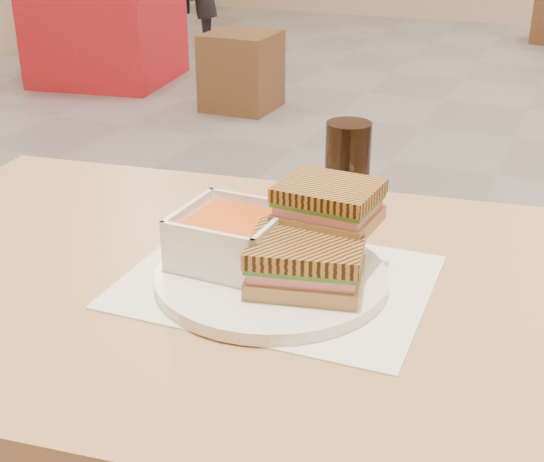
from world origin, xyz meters
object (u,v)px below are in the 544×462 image
at_px(bg_chair_0r, 242,71).
at_px(main_table, 284,360).
at_px(bg_chair_0l, 67,42).
at_px(plate, 271,277).
at_px(cola_glass, 347,170).
at_px(panini_lower, 306,262).
at_px(bg_table_0, 106,25).
at_px(soup_bowl, 231,239).

bearing_deg(bg_chair_0r, main_table, -63.40).
bearing_deg(bg_chair_0l, plate, -48.82).
bearing_deg(bg_chair_0r, plate, -63.67).
bearing_deg(plate, bg_chair_0l, 131.18).
height_order(main_table, cola_glass, cola_glass).
bearing_deg(bg_chair_0r, panini_lower, -63.04).
distance_m(panini_lower, bg_table_0, 4.53).
relative_size(cola_glass, bg_table_0, 0.15).
height_order(cola_glass, bg_chair_0r, cola_glass).
bearing_deg(bg_chair_0r, bg_chair_0l, 166.24).
height_order(soup_bowl, bg_chair_0l, soup_bowl).
height_order(cola_glass, bg_table_0, cola_glass).
xyz_separation_m(main_table, soup_bowl, (-0.08, 0.00, 0.16)).
xyz_separation_m(panini_lower, bg_chair_0r, (-1.64, 3.23, -0.57)).
relative_size(plate, bg_chair_0l, 0.61).
bearing_deg(main_table, bg_chair_0r, 116.60).
bearing_deg(panini_lower, soup_bowl, 169.12).
relative_size(main_table, panini_lower, 8.30).
xyz_separation_m(soup_bowl, panini_lower, (0.11, -0.02, -0.00)).
relative_size(main_table, cola_glass, 8.91).
bearing_deg(cola_glass, bg_table_0, 130.12).
relative_size(cola_glass, bg_chair_0l, 0.30).
distance_m(main_table, bg_chair_0l, 4.80).
xyz_separation_m(main_table, cola_glass, (-0.00, 0.24, 0.19)).
bearing_deg(soup_bowl, bg_chair_0l, 130.70).
bearing_deg(bg_chair_0l, main_table, -48.63).
bearing_deg(cola_glass, bg_chair_0r, 118.43).
xyz_separation_m(plate, bg_chair_0r, (-1.59, 3.22, -0.54)).
bearing_deg(soup_bowl, plate, -8.46).
bearing_deg(plate, soup_bowl, 171.54).
height_order(bg_table_0, bg_chair_0r, bg_table_0).
xyz_separation_m(soup_bowl, bg_chair_0r, (-1.53, 3.21, -0.57)).
bearing_deg(cola_glass, panini_lower, -82.15).
bearing_deg(main_table, bg_table_0, 128.13).
height_order(panini_lower, cola_glass, cola_glass).
distance_m(main_table, cola_glass, 0.31).
distance_m(main_table, bg_table_0, 4.48).
relative_size(panini_lower, cola_glass, 1.07).
bearing_deg(plate, main_table, 24.10).
relative_size(main_table, bg_chair_0l, 2.70).
distance_m(soup_bowl, bg_chair_0r, 3.60).
distance_m(soup_bowl, bg_table_0, 4.44).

